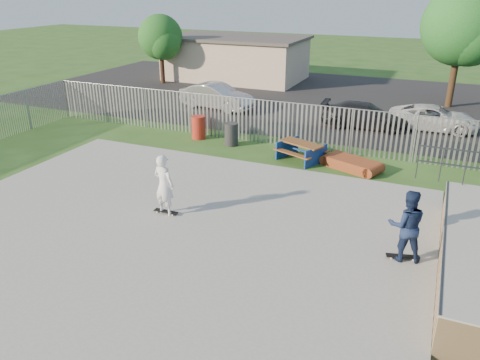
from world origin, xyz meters
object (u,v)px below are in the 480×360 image
at_px(funbox, 351,164).
at_px(tree_left, 160,37).
at_px(picnic_table, 301,151).
at_px(car_silver, 217,96).
at_px(car_dark, 364,115).
at_px(trash_bin_red, 199,127).
at_px(trash_bin_grey, 231,134).
at_px(car_white, 434,118).
at_px(skater_white, 164,185).
at_px(skater_navy, 407,226).
at_px(tree_mid, 462,26).

height_order(funbox, tree_left, tree_left).
xyz_separation_m(picnic_table, car_silver, (-7.07, 6.44, 0.36)).
bearing_deg(picnic_table, car_dark, 97.60).
bearing_deg(trash_bin_red, trash_bin_grey, -9.23).
xyz_separation_m(car_silver, car_white, (11.89, 0.47, -0.13)).
distance_m(funbox, car_white, 7.56).
bearing_deg(trash_bin_red, skater_white, -69.03).
bearing_deg(picnic_table, car_white, 77.50).
xyz_separation_m(car_dark, tree_left, (-15.76, 5.98, 2.65)).
bearing_deg(skater_white, trash_bin_grey, -72.60).
height_order(car_dark, tree_left, tree_left).
relative_size(picnic_table, car_silver, 0.51).
distance_m(picnic_table, tree_left, 18.75).
relative_size(car_silver, skater_navy, 2.29).
bearing_deg(skater_navy, trash_bin_red, -51.59).
xyz_separation_m(funbox, car_white, (2.70, 7.05, 0.42)).
bearing_deg(tree_mid, funbox, -104.86).
xyz_separation_m(car_silver, car_dark, (8.64, -0.53, -0.10)).
distance_m(car_silver, skater_white, 13.99).
relative_size(car_white, skater_navy, 2.23).
bearing_deg(trash_bin_red, picnic_table, -10.24).
xyz_separation_m(tree_left, tree_mid, (19.66, 0.55, 1.36)).
height_order(funbox, trash_bin_grey, trash_bin_grey).
bearing_deg(car_dark, car_silver, 82.84).
height_order(car_dark, tree_mid, tree_mid).
relative_size(funbox, trash_bin_red, 2.07).
bearing_deg(skater_navy, car_white, -105.43).
height_order(trash_bin_grey, car_silver, car_silver).
bearing_deg(skater_navy, funbox, -82.96).
xyz_separation_m(picnic_table, funbox, (2.13, -0.14, -0.19)).
distance_m(car_dark, car_white, 3.41).
bearing_deg(car_white, skater_white, 150.59).
xyz_separation_m(trash_bin_grey, skater_navy, (8.19, -7.19, 0.61)).
distance_m(trash_bin_grey, skater_navy, 10.92).
xyz_separation_m(tree_left, skater_white, (11.81, -18.63, -2.18)).
xyz_separation_m(trash_bin_red, car_dark, (6.91, 4.95, 0.11)).
relative_size(trash_bin_red, tree_mid, 0.16).
distance_m(funbox, skater_white, 8.05).
relative_size(funbox, car_dark, 0.52).
xyz_separation_m(picnic_table, tree_mid, (5.46, 12.44, 4.27)).
height_order(trash_bin_grey, tree_left, tree_left).
xyz_separation_m(tree_left, skater_navy, (18.89, -18.41, -2.18)).
height_order(funbox, tree_mid, tree_mid).
xyz_separation_m(trash_bin_grey, tree_left, (-10.70, 11.23, 2.79)).
height_order(car_white, tree_mid, tree_mid).
bearing_deg(tree_mid, picnic_table, -113.71).
xyz_separation_m(trash_bin_red, skater_white, (2.95, -7.71, 0.58)).
xyz_separation_m(picnic_table, car_white, (4.82, 6.91, 0.23)).
xyz_separation_m(trash_bin_red, skater_navy, (10.04, -7.49, 0.58)).
bearing_deg(tree_mid, trash_bin_red, -133.29).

